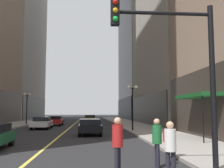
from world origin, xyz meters
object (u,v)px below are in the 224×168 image
object	(u,v)px
car_red	(55,120)
car_yellow	(90,119)
pedestrian_in_red_jacket	(118,141)
street_lamp_right_mid	(132,98)
fire_hydrant_right	(165,138)
traffic_light_near_right	(181,57)
pedestrian_in_green_parka	(157,139)
street_lamp_left_far	(27,102)
car_black	(90,126)
pedestrian_in_white_shirt	(170,146)
car_white	(42,122)

from	to	relation	value
car_red	car_yellow	world-z (taller)	same
pedestrian_in_red_jacket	street_lamp_right_mid	bearing A→B (deg)	79.51
street_lamp_right_mid	fire_hydrant_right	xyz separation A→B (m)	(0.50, -9.36, -2.86)
car_yellow	traffic_light_near_right	bearing A→B (deg)	-85.40
pedestrian_in_green_parka	street_lamp_left_far	size ratio (longest dim) A/B	0.39
car_black	car_red	bearing A→B (deg)	107.83
traffic_light_near_right	car_black	bearing A→B (deg)	101.78
car_red	pedestrian_in_white_shirt	xyz separation A→B (m)	(7.15, -29.65, 0.26)
fire_hydrant_right	car_white	bearing A→B (deg)	124.09
car_yellow	street_lamp_right_mid	xyz separation A→B (m)	(3.99, -19.65, 2.54)
traffic_light_near_right	fire_hydrant_right	world-z (taller)	traffic_light_near_right
car_black	street_lamp_left_far	bearing A→B (deg)	119.49
car_red	fire_hydrant_right	bearing A→B (deg)	-66.63
car_black	fire_hydrant_right	bearing A→B (deg)	-55.85
pedestrian_in_red_jacket	pedestrian_in_green_parka	bearing A→B (deg)	34.19
pedestrian_in_white_shirt	car_black	bearing A→B (deg)	99.13
pedestrian_in_green_parka	pedestrian_in_red_jacket	world-z (taller)	pedestrian_in_red_jacket
pedestrian_in_green_parka	pedestrian_in_red_jacket	size ratio (longest dim) A/B	0.96
car_yellow	fire_hydrant_right	bearing A→B (deg)	-81.19
car_yellow	pedestrian_in_white_shirt	size ratio (longest dim) A/B	2.52
street_lamp_left_far	pedestrian_in_red_jacket	bearing A→B (deg)	-71.91
traffic_light_near_right	car_white	bearing A→B (deg)	110.52
pedestrian_in_white_shirt	street_lamp_right_mid	xyz separation A→B (m)	(1.64, 17.53, 2.27)
pedestrian_in_green_parka	street_lamp_right_mid	world-z (taller)	street_lamp_right_mid
pedestrian_in_white_shirt	traffic_light_near_right	distance (m)	2.88
car_black	pedestrian_in_red_jacket	size ratio (longest dim) A/B	2.57
pedestrian_in_green_parka	street_lamp_right_mid	distance (m)	16.03
pedestrian_in_green_parka	traffic_light_near_right	size ratio (longest dim) A/B	0.30
pedestrian_in_white_shirt	street_lamp_right_mid	size ratio (longest dim) A/B	0.38
pedestrian_in_green_parka	street_lamp_right_mid	bearing A→B (deg)	84.22
street_lamp_left_far	traffic_light_near_right	bearing A→B (deg)	-68.46
fire_hydrant_right	pedestrian_in_green_parka	bearing A→B (deg)	-108.08
car_white	street_lamp_right_mid	size ratio (longest dim) A/B	1.01
pedestrian_in_green_parka	pedestrian_in_red_jacket	xyz separation A→B (m)	(-1.52, -1.03, 0.05)
pedestrian_in_green_parka	pedestrian_in_white_shirt	xyz separation A→B (m)	(-0.04, -1.74, -0.02)
street_lamp_left_far	street_lamp_right_mid	distance (m)	18.12
car_black	car_yellow	size ratio (longest dim) A/B	1.08
car_black	car_yellow	bearing A→B (deg)	89.94
car_red	car_yellow	bearing A→B (deg)	57.53
car_red	street_lamp_left_far	size ratio (longest dim) A/B	1.03
car_black	pedestrian_in_red_jacket	bearing A→B (deg)	-86.34
car_red	street_lamp_left_far	bearing A→B (deg)	170.03
car_red	street_lamp_right_mid	world-z (taller)	street_lamp_right_mid
pedestrian_in_red_jacket	street_lamp_right_mid	world-z (taller)	street_lamp_right_mid
pedestrian_in_white_shirt	traffic_light_near_right	size ratio (longest dim) A/B	0.30
car_yellow	traffic_light_near_right	distance (m)	36.83
pedestrian_in_white_shirt	fire_hydrant_right	bearing A→B (deg)	75.34
pedestrian_in_green_parka	street_lamp_right_mid	xyz separation A→B (m)	(1.60, 15.79, 2.25)
fire_hydrant_right	car_black	bearing A→B (deg)	124.15
pedestrian_in_white_shirt	pedestrian_in_red_jacket	world-z (taller)	pedestrian_in_red_jacket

